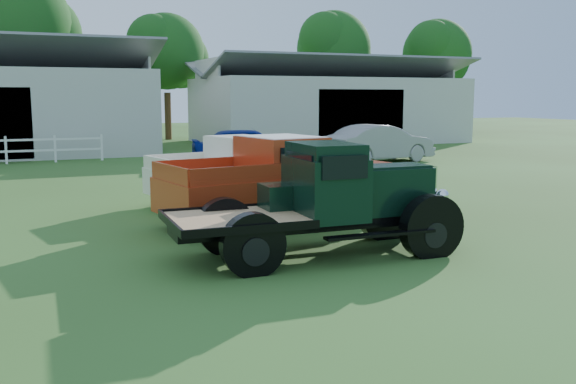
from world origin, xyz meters
name	(u,v)px	position (x,y,z in m)	size (l,w,h in m)	color
ground	(304,260)	(0.00, 0.00, 0.00)	(120.00, 120.00, 0.00)	#324F1B
shed_right	(327,101)	(14.00, 27.00, 2.60)	(16.80, 9.20, 5.20)	#ACACA6
tree_b	(20,50)	(-4.00, 34.00, 5.75)	(6.90, 6.90, 11.50)	#145816
tree_c	(167,72)	(5.00, 33.00, 4.50)	(5.40, 5.40, 9.00)	#145816
tree_d	(333,68)	(18.00, 34.00, 5.00)	(6.00, 6.00, 10.00)	#145816
tree_e	(436,72)	(26.00, 32.00, 4.75)	(5.70, 5.70, 9.50)	#145816
vintage_flatbed	(320,200)	(0.39, 0.18, 1.03)	(5.22, 2.07, 2.07)	black
red_pickup	(277,179)	(0.84, 3.32, 1.01)	(5.55, 2.13, 2.02)	#AC3316
white_pickup	(236,170)	(0.88, 6.43, 0.89)	(4.86, 1.89, 1.79)	silver
misc_car_blue	(249,147)	(4.29, 14.84, 0.82)	(1.94, 4.82, 1.64)	navy
misc_car_grey	(380,143)	(10.26, 14.33, 0.83)	(1.76, 5.04, 1.66)	gray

